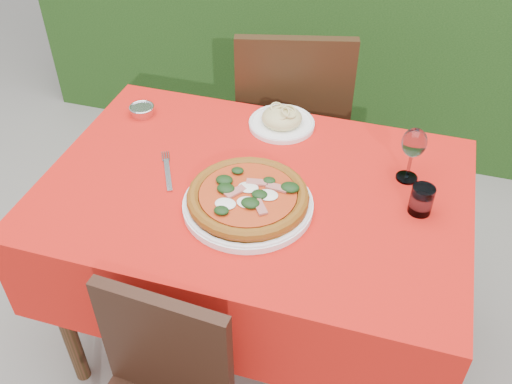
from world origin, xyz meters
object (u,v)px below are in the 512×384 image
(wine_glass, at_px, (414,145))
(pasta_plate, at_px, (282,120))
(steel_ramekin, at_px, (142,111))
(pizza_plate, at_px, (248,199))
(water_glass, at_px, (421,201))
(chair_far, at_px, (292,121))
(fork, at_px, (168,175))

(wine_glass, bearing_deg, pasta_plate, 159.30)
(steel_ramekin, bearing_deg, pizza_plate, -35.56)
(wine_glass, bearing_deg, water_glass, -71.18)
(pizza_plate, bearing_deg, wine_glass, 32.20)
(pasta_plate, bearing_deg, steel_ramekin, -171.51)
(water_glass, bearing_deg, wine_glass, 108.82)
(pizza_plate, bearing_deg, pasta_plate, 91.98)
(chair_far, bearing_deg, pasta_plate, 82.66)
(chair_far, distance_m, wine_glass, 0.76)
(water_glass, relative_size, fork, 0.40)
(chair_far, relative_size, fork, 4.52)
(pasta_plate, height_order, water_glass, water_glass)
(chair_far, bearing_deg, pizza_plate, 80.00)
(chair_far, height_order, pasta_plate, chair_far)
(pasta_plate, xyz_separation_m, fork, (-0.26, -0.36, -0.02))
(water_glass, xyz_separation_m, steel_ramekin, (-0.96, 0.23, -0.02))
(fork, bearing_deg, water_glass, -23.49)
(wine_glass, bearing_deg, pizza_plate, -147.80)
(steel_ramekin, bearing_deg, wine_glass, -5.72)
(chair_far, xyz_separation_m, pasta_plate, (0.04, -0.33, 0.22))
(chair_far, xyz_separation_m, steel_ramekin, (-0.44, -0.41, 0.21))
(pizza_plate, relative_size, fork, 1.93)
(chair_far, bearing_deg, fork, 58.24)
(wine_glass, relative_size, steel_ramekin, 2.23)
(chair_far, distance_m, steel_ramekin, 0.64)
(pizza_plate, distance_m, wine_glass, 0.50)
(pasta_plate, height_order, fork, pasta_plate)
(water_glass, bearing_deg, fork, -175.57)
(wine_glass, bearing_deg, steel_ramekin, 174.28)
(pizza_plate, xyz_separation_m, wine_glass, (0.42, 0.26, 0.09))
(water_glass, distance_m, fork, 0.75)
(pizza_plate, height_order, fork, pizza_plate)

